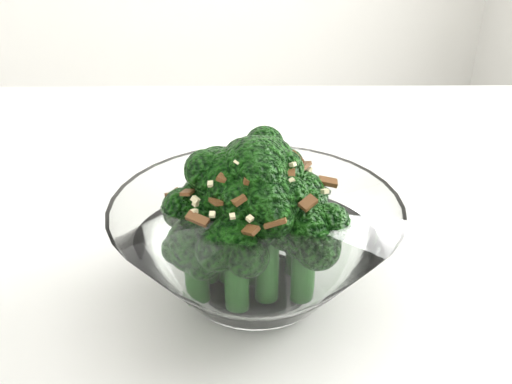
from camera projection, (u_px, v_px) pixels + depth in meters
name	position (u px, v px, depth m)	size (l,w,h in m)	color
table	(312.00, 244.00, 0.68)	(1.39, 1.14, 0.75)	white
broccoli_dish	(255.00, 236.00, 0.47)	(0.23, 0.23, 0.15)	white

